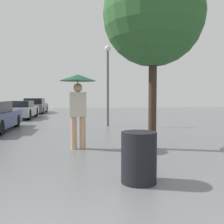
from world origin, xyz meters
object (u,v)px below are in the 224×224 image
at_px(pedestrian, 78,93).
at_px(parked_car_third, 20,110).
at_px(trash_bin, 139,157).
at_px(tree, 153,16).
at_px(parked_car_farthest, 35,106).
at_px(street_lamp, 108,75).

relative_size(pedestrian, parked_car_third, 0.45).
bearing_deg(trash_bin, tree, 68.15).
distance_m(parked_car_farthest, trash_bin, 18.78).
height_order(parked_car_third, tree, tree).
bearing_deg(trash_bin, street_lamp, 86.41).
relative_size(tree, trash_bin, 5.84).
height_order(pedestrian, trash_bin, pedestrian).
xyz_separation_m(pedestrian, parked_car_farthest, (-3.53, 15.48, -0.88)).
height_order(parked_car_farthest, street_lamp, street_lamp).
xyz_separation_m(street_lamp, trash_bin, (-0.49, -7.76, -1.99)).
relative_size(tree, street_lamp, 1.27).
bearing_deg(pedestrian, tree, -8.15).
height_order(pedestrian, parked_car_farthest, pedestrian).
relative_size(parked_car_farthest, trash_bin, 5.60).
height_order(pedestrian, street_lamp, street_lamp).
bearing_deg(trash_bin, parked_car_third, 109.46).
xyz_separation_m(parked_car_third, tree, (5.53, -10.37, 2.90)).
distance_m(tree, trash_bin, 4.05).
bearing_deg(tree, parked_car_third, 118.10).
distance_m(street_lamp, trash_bin, 8.03).
distance_m(pedestrian, parked_car_farthest, 15.90).
bearing_deg(parked_car_farthest, street_lamp, -64.72).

